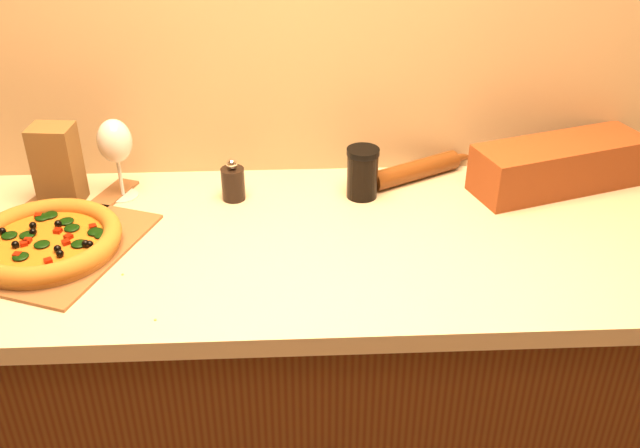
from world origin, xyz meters
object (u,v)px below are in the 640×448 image
Objects in this scene: pizza at (46,241)px; dark_jar at (362,173)px; pizza_peel at (55,242)px; wine_glass at (115,143)px; rolling_pin at (415,170)px; pepper_grinder at (233,183)px.

dark_jar is (0.68, 0.21, 0.03)m from pizza.
dark_jar reaches higher than pizza.
wine_glass reaches higher than pizza_peel.
rolling_pin is 0.17m from dark_jar.
rolling_pin is at bearing 4.65° from wine_glass.
wine_glass is at bearing 175.20° from pepper_grinder.
pizza is 0.43m from pepper_grinder.
wine_glass reaches higher than pizza.
pepper_grinder is at bearing -4.80° from wine_glass.
pizza_peel is at bearing -117.68° from wine_glass.
pizza is at bearing -115.26° from wine_glass.
pizza reaches higher than pizza_peel.
pepper_grinder is 0.53× the size of wine_glass.
pizza_peel is 1.71× the size of pizza.
pepper_grinder reaches higher than pizza.
dark_jar reaches higher than rolling_pin.
pepper_grinder is 0.85× the size of dark_jar.
wine_glass is at bearing 83.43° from pizza_peel.
dark_jar is (0.67, 0.18, 0.06)m from pizza_peel.
wine_glass is (0.11, 0.20, 0.13)m from pizza_peel.
wine_glass is 0.57m from dark_jar.
pepper_grinder is 0.32× the size of rolling_pin.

